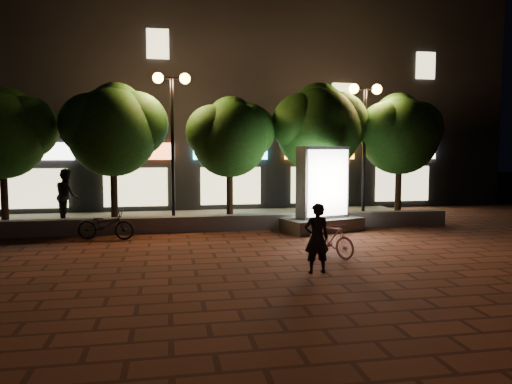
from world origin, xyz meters
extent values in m
plane|color=#5E2C1D|center=(0.00, 0.00, 0.00)|extent=(80.00, 80.00, 0.00)
cube|color=#65645E|center=(0.00, 4.00, 0.25)|extent=(16.00, 0.45, 0.50)
cube|color=#65645E|center=(0.00, 6.50, 0.04)|extent=(16.00, 5.00, 0.08)
cube|color=black|center=(0.00, 13.00, 5.00)|extent=(28.00, 8.00, 10.00)
cube|color=white|center=(-7.00, 8.94, 2.60)|extent=(3.20, 0.12, 0.70)
cube|color=beige|center=(-7.00, 8.94, 1.10)|extent=(2.60, 0.10, 1.60)
cube|color=#CD592B|center=(-3.00, 8.94, 2.60)|extent=(3.20, 0.12, 0.70)
cube|color=beige|center=(-3.00, 8.94, 1.10)|extent=(2.60, 0.10, 1.60)
cube|color=#55D8E8|center=(1.00, 8.94, 2.60)|extent=(3.20, 0.12, 0.70)
cube|color=beige|center=(1.00, 8.94, 1.10)|extent=(2.60, 0.10, 1.60)
cube|color=orange|center=(5.00, 8.94, 2.60)|extent=(3.20, 0.12, 0.70)
cube|color=beige|center=(5.00, 8.94, 1.10)|extent=(2.60, 0.10, 1.60)
cube|color=silver|center=(9.00, 8.94, 2.60)|extent=(3.20, 0.12, 0.70)
cube|color=beige|center=(9.00, 8.94, 1.10)|extent=(2.60, 0.10, 1.60)
cube|color=beige|center=(-2.00, 8.94, 7.00)|extent=(0.90, 0.10, 1.20)
cube|color=beige|center=(6.00, 8.94, 5.00)|extent=(0.90, 0.10, 1.20)
cube|color=beige|center=(10.00, 8.94, 6.50)|extent=(0.90, 0.10, 1.20)
cylinder|color=black|center=(-7.00, 5.40, 1.21)|extent=(0.24, 0.24, 2.25)
sphere|color=#1F5218|center=(-7.00, 5.40, 3.10)|extent=(2.80, 2.80, 2.80)
sphere|color=#1F5218|center=(-6.30, 5.60, 3.40)|extent=(2.10, 2.10, 2.10)
sphere|color=#1F5218|center=(-6.90, 5.75, 3.80)|extent=(1.82, 1.82, 1.82)
cylinder|color=black|center=(-3.50, 5.40, 1.25)|extent=(0.24, 0.24, 2.34)
sphere|color=#1F5218|center=(-3.50, 5.40, 3.25)|extent=(3.00, 3.00, 3.00)
sphere|color=#1F5218|center=(-2.75, 5.60, 3.54)|extent=(2.25, 2.25, 2.25)
sphere|color=#1F5218|center=(-4.17, 5.25, 3.50)|extent=(2.10, 2.10, 2.10)
sphere|color=#1F5218|center=(-3.40, 5.75, 4.00)|extent=(1.95, 1.95, 1.95)
cylinder|color=black|center=(0.50, 5.40, 1.18)|extent=(0.24, 0.24, 2.21)
sphere|color=#1F5218|center=(0.50, 5.40, 3.03)|extent=(2.70, 2.70, 2.70)
sphere|color=#1F5218|center=(1.17, 5.60, 3.33)|extent=(2.03, 2.03, 2.02)
sphere|color=#1F5218|center=(-0.11, 5.25, 3.28)|extent=(1.89, 1.89, 1.89)
sphere|color=#1F5218|center=(0.60, 5.75, 3.70)|extent=(1.76, 1.76, 1.76)
cylinder|color=black|center=(3.80, 5.40, 1.30)|extent=(0.24, 0.24, 2.43)
sphere|color=#1F5218|center=(3.80, 5.40, 3.36)|extent=(3.10, 3.10, 3.10)
sphere|color=#1F5218|center=(4.58, 5.60, 3.66)|extent=(2.33, 2.33, 2.33)
sphere|color=#1F5218|center=(3.10, 5.25, 3.61)|extent=(2.17, 2.17, 2.17)
sphere|color=#1F5218|center=(3.90, 5.75, 4.14)|extent=(2.01, 2.02, 2.02)
cylinder|color=black|center=(7.00, 5.40, 1.23)|extent=(0.24, 0.24, 2.29)
sphere|color=#1F5218|center=(7.00, 5.40, 3.17)|extent=(2.90, 2.90, 2.90)
sphere|color=#1F5218|center=(7.72, 5.60, 3.47)|extent=(2.18, 2.17, 2.17)
sphere|color=#1F5218|center=(6.35, 5.25, 3.42)|extent=(2.03, 2.03, 2.03)
sphere|color=#1F5218|center=(7.10, 5.75, 3.90)|extent=(1.89, 1.88, 1.88)
cylinder|color=black|center=(-1.50, 5.20, 2.58)|extent=(0.12, 0.12, 5.00)
cylinder|color=black|center=(-1.50, 5.20, 5.08)|extent=(0.90, 0.08, 0.08)
sphere|color=gold|center=(-1.95, 5.20, 5.08)|extent=(0.36, 0.36, 0.36)
sphere|color=gold|center=(-1.05, 5.20, 5.08)|extent=(0.36, 0.36, 0.36)
cylinder|color=black|center=(5.50, 5.20, 2.48)|extent=(0.12, 0.12, 4.80)
cylinder|color=black|center=(5.50, 5.20, 4.88)|extent=(0.90, 0.08, 0.08)
sphere|color=gold|center=(5.05, 5.20, 4.88)|extent=(0.36, 0.36, 0.36)
sphere|color=gold|center=(5.95, 5.20, 4.88)|extent=(0.36, 0.36, 0.36)
cube|color=#65645E|center=(3.29, 3.36, 0.21)|extent=(2.82, 1.98, 0.43)
cube|color=#4C4C51|center=(3.29, 3.36, 1.60)|extent=(1.80, 1.07, 2.34)
cube|color=white|center=(3.38, 3.07, 1.60)|extent=(1.49, 0.50, 2.13)
cube|color=white|center=(3.20, 3.66, 1.60)|extent=(1.49, 0.50, 2.13)
imported|color=pink|center=(2.28, -0.36, 0.45)|extent=(1.08, 1.51, 0.89)
imported|color=black|center=(1.45, -1.84, 0.76)|extent=(0.56, 0.37, 1.52)
imported|color=black|center=(-3.51, 3.00, 0.45)|extent=(1.79, 0.97, 0.89)
imported|color=black|center=(-5.23, 6.33, 1.04)|extent=(1.00, 1.12, 1.92)
camera|label=1|loc=(-1.67, -11.58, 2.64)|focal=33.63mm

